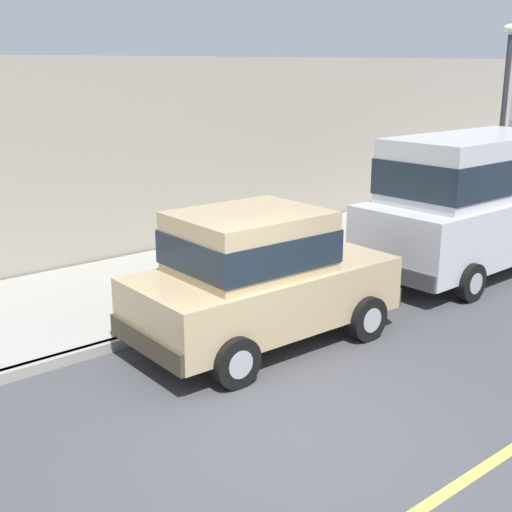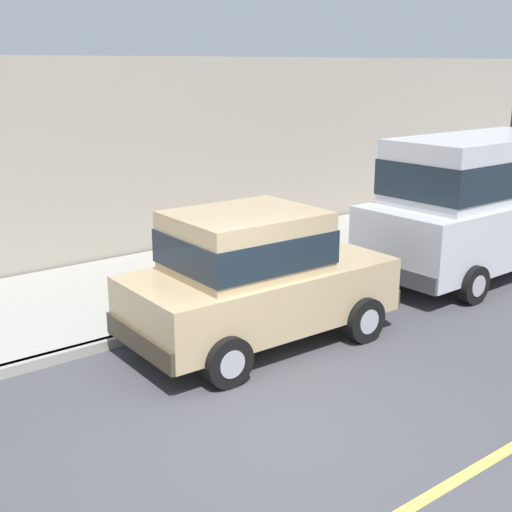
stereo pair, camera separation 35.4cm
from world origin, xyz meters
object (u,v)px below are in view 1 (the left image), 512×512
car_tan_hatchback (258,276)px  dog_brown (245,247)px  car_silver_van (475,197)px  street_lamp (504,103)px

car_tan_hatchback → dog_brown: car_tan_hatchback is taller
car_tan_hatchback → dog_brown: (-2.84, 2.06, -0.55)m
car_silver_van → dog_brown: car_silver_van is taller
car_tan_hatchback → street_lamp: 8.58m
dog_brown → street_lamp: bearing=77.1°
car_tan_hatchback → street_lamp: street_lamp is taller
street_lamp → car_tan_hatchback: bearing=-80.2°
car_silver_van → street_lamp: size_ratio=1.11×
car_silver_van → car_tan_hatchback: bearing=-89.1°
car_silver_van → street_lamp: bearing=114.2°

